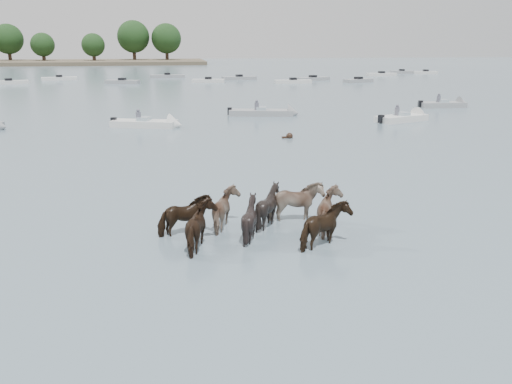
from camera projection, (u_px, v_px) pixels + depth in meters
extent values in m
plane|color=#4C606D|center=(220.00, 250.00, 15.56)|extent=(400.00, 400.00, 0.00)
imported|color=black|center=(185.00, 218.00, 16.69)|extent=(1.89, 1.38, 1.45)
imported|color=#84695A|center=(228.00, 211.00, 17.32)|extent=(1.45, 1.63, 1.48)
imported|color=black|center=(268.00, 208.00, 17.54)|extent=(1.69, 1.58, 1.55)
imported|color=#8A735D|center=(295.00, 204.00, 17.94)|extent=(1.89, 0.89, 1.59)
imported|color=black|center=(203.00, 229.00, 15.58)|extent=(1.60, 1.77, 1.54)
imported|color=black|center=(250.00, 221.00, 16.39)|extent=(1.77, 1.72, 1.48)
imported|color=black|center=(325.00, 228.00, 15.66)|extent=(1.93, 1.72, 1.52)
imported|color=#8B705E|center=(332.00, 213.00, 17.00)|extent=(1.47, 1.67, 1.56)
sphere|color=black|center=(290.00, 136.00, 33.87)|extent=(0.44, 0.44, 0.44)
cube|color=black|center=(286.00, 138.00, 33.86)|extent=(0.50, 0.22, 0.18)
cone|color=gray|center=(0.00, 127.00, 37.09)|extent=(1.14, 1.72, 1.60)
cube|color=silver|center=(144.00, 124.00, 38.34)|extent=(4.95, 2.95, 0.55)
cone|color=silver|center=(176.00, 125.00, 38.01)|extent=(1.35, 1.80, 1.60)
cube|color=#99ADB7|center=(144.00, 119.00, 38.24)|extent=(1.10, 1.31, 0.35)
cube|color=black|center=(114.00, 121.00, 38.62)|extent=(0.44, 0.44, 0.60)
cylinder|color=#595966|center=(138.00, 117.00, 38.12)|extent=(0.36, 0.36, 0.70)
sphere|color=#595966|center=(138.00, 111.00, 38.00)|extent=(0.24, 0.24, 0.24)
cube|color=gray|center=(261.00, 113.00, 44.43)|extent=(5.58, 2.72, 0.55)
cone|color=gray|center=(293.00, 113.00, 44.30)|extent=(1.22, 1.76, 1.60)
cube|color=#99ADB7|center=(261.00, 109.00, 44.34)|extent=(1.02, 1.27, 0.35)
cube|color=black|center=(230.00, 111.00, 44.53)|extent=(0.42, 0.42, 0.60)
cylinder|color=#595966|center=(257.00, 107.00, 44.22)|extent=(0.36, 0.36, 0.70)
sphere|color=#595966|center=(257.00, 101.00, 44.10)|extent=(0.24, 0.24, 0.24)
cube|color=silver|center=(401.00, 119.00, 41.10)|extent=(4.63, 3.12, 0.55)
cone|color=silver|center=(421.00, 117.00, 42.19)|extent=(1.43, 1.82, 1.60)
cube|color=#99ADB7|center=(402.00, 114.00, 41.00)|extent=(1.16, 1.34, 0.35)
cube|color=black|center=(381.00, 119.00, 39.96)|extent=(0.46, 0.46, 0.60)
cylinder|color=#595966|center=(397.00, 112.00, 40.88)|extent=(0.36, 0.36, 0.70)
sphere|color=#595966|center=(397.00, 106.00, 40.76)|extent=(0.24, 0.24, 0.24)
cube|color=gray|center=(442.00, 105.00, 50.24)|extent=(4.36, 1.82, 0.55)
cone|color=gray|center=(463.00, 105.00, 50.47)|extent=(0.98, 1.64, 1.60)
cube|color=#99ADB7|center=(442.00, 101.00, 50.14)|extent=(0.86, 1.16, 0.35)
cube|color=black|center=(421.00, 104.00, 49.96)|extent=(0.37, 0.37, 0.60)
cylinder|color=#595966|center=(439.00, 99.00, 50.02)|extent=(0.36, 0.36, 0.70)
sphere|color=#595966|center=(439.00, 94.00, 49.90)|extent=(0.24, 0.24, 0.24)
cube|color=silver|center=(9.00, 83.00, 78.38)|extent=(5.64, 3.20, 0.60)
cube|color=black|center=(8.00, 80.00, 78.28)|extent=(1.27, 1.27, 0.50)
cube|color=silver|center=(59.00, 79.00, 86.66)|extent=(5.74, 2.62, 0.60)
cube|color=black|center=(59.00, 76.00, 86.55)|extent=(1.19, 1.19, 0.50)
cube|color=gray|center=(122.00, 82.00, 79.39)|extent=(5.31, 2.77, 0.60)
cube|color=black|center=(122.00, 80.00, 79.29)|extent=(1.23, 1.23, 0.50)
cube|color=gray|center=(167.00, 76.00, 92.93)|extent=(6.09, 2.05, 0.60)
cube|color=black|center=(167.00, 74.00, 92.82)|extent=(1.09, 1.09, 0.50)
cube|color=silver|center=(208.00, 81.00, 81.58)|extent=(5.16, 2.31, 0.60)
cube|color=black|center=(208.00, 79.00, 81.48)|extent=(1.15, 1.15, 0.50)
cube|color=gray|center=(239.00, 78.00, 87.82)|extent=(5.89, 2.34, 0.60)
cube|color=black|center=(239.00, 76.00, 87.72)|extent=(1.14, 1.14, 0.50)
cube|color=silver|center=(293.00, 82.00, 79.92)|extent=(5.63, 1.65, 0.60)
cube|color=black|center=(293.00, 79.00, 79.81)|extent=(1.03, 1.03, 0.50)
cube|color=gray|center=(313.00, 79.00, 86.09)|extent=(6.08, 3.50, 0.60)
cube|color=black|center=(313.00, 77.00, 85.98)|extent=(1.29, 1.29, 0.50)
cube|color=gray|center=(358.00, 81.00, 81.98)|extent=(5.25, 3.41, 0.60)
cube|color=black|center=(358.00, 78.00, 81.88)|extent=(1.32, 1.32, 0.50)
cube|color=silver|center=(381.00, 75.00, 98.09)|extent=(5.61, 1.60, 0.60)
cube|color=black|center=(381.00, 73.00, 97.98)|extent=(1.02, 1.02, 0.50)
cube|color=gray|center=(402.00, 72.00, 106.06)|extent=(4.56, 2.41, 0.60)
cube|color=black|center=(402.00, 70.00, 105.96)|extent=(1.19, 1.19, 0.50)
cube|color=silver|center=(425.00, 73.00, 104.46)|extent=(4.71, 2.58, 0.60)
cube|color=black|center=(426.00, 71.00, 104.35)|extent=(1.22, 1.22, 0.50)
cylinder|color=#382619|center=(10.00, 57.00, 155.77)|extent=(1.00, 1.00, 3.90)
sphere|color=black|center=(8.00, 39.00, 154.38)|extent=(8.68, 8.68, 8.68)
cylinder|color=#382619|center=(44.00, 59.00, 153.23)|extent=(1.00, 1.00, 3.02)
sphere|color=black|center=(43.00, 45.00, 152.16)|extent=(6.72, 6.72, 6.72)
cylinder|color=#382619|center=(94.00, 59.00, 153.62)|extent=(1.00, 1.00, 2.97)
sphere|color=black|center=(93.00, 45.00, 152.56)|extent=(6.61, 6.61, 6.61)
cylinder|color=#382619|center=(134.00, 56.00, 160.73)|extent=(1.00, 1.00, 4.31)
sphere|color=black|center=(133.00, 37.00, 159.20)|extent=(9.57, 9.57, 9.57)
cylinder|color=#382619|center=(167.00, 56.00, 161.21)|extent=(1.00, 1.00, 4.01)
sphere|color=black|center=(166.00, 38.00, 159.79)|extent=(8.91, 8.91, 8.91)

